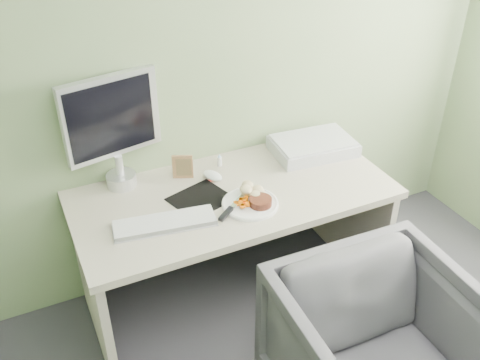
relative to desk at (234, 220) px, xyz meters
name	(u,v)px	position (x,y,z in m)	size (l,w,h in m)	color
wall_back	(201,49)	(0.00, 0.38, 0.80)	(3.50, 3.50, 0.00)	gray
desk	(234,220)	(0.00, 0.00, 0.00)	(1.60, 0.75, 0.73)	#AFA893
plate	(250,204)	(0.03, -0.14, 0.19)	(0.27, 0.27, 0.01)	white
steak	(260,202)	(0.06, -0.18, 0.21)	(0.11, 0.11, 0.04)	black
potato_pile	(249,189)	(0.05, -0.08, 0.23)	(0.12, 0.09, 0.07)	#A48E4F
carrot_heap	(242,202)	(-0.02, -0.15, 0.22)	(0.07, 0.06, 0.04)	#FF6A05
steak_knife	(230,209)	(-0.09, -0.16, 0.21)	(0.23, 0.19, 0.02)	silver
mousepad	(200,199)	(-0.17, 0.01, 0.18)	(0.27, 0.24, 0.00)	black
keyboard	(165,222)	(-0.40, -0.12, 0.20)	(0.46, 0.14, 0.02)	white
computer_mouse	(212,176)	(-0.05, 0.15, 0.20)	(0.07, 0.12, 0.04)	white
photo_frame	(183,167)	(-0.18, 0.23, 0.25)	(0.11, 0.01, 0.13)	#AA7E4F
eyedrop_bottle	(219,160)	(0.04, 0.26, 0.22)	(0.02, 0.02, 0.07)	white
scanner	(313,146)	(0.57, 0.17, 0.22)	(0.45, 0.30, 0.07)	silver
monitor	(113,126)	(-0.49, 0.32, 0.51)	(0.48, 0.17, 0.58)	silver
desk_chair	(379,359)	(0.25, -0.93, -0.18)	(0.79, 0.81, 0.74)	#3C3B41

